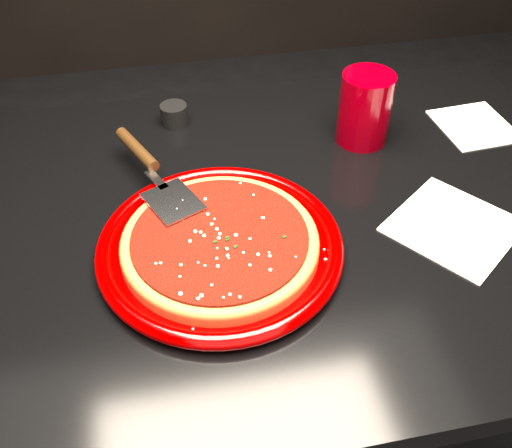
{
  "coord_description": "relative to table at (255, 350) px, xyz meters",
  "views": [
    {
      "loc": [
        -0.13,
        -0.66,
        1.36
      ],
      "look_at": [
        -0.01,
        -0.04,
        0.77
      ],
      "focal_mm": 40.0,
      "sensor_mm": 36.0,
      "label": 1
    }
  ],
  "objects": [
    {
      "name": "basil_flecks",
      "position": [
        -0.07,
        -0.07,
        0.41
      ],
      "size": [
        0.23,
        0.23,
        0.0
      ],
      "primitive_type": null,
      "color": "black",
      "rests_on": "plate"
    },
    {
      "name": "pizza_sauce",
      "position": [
        -0.07,
        -0.07,
        0.41
      ],
      "size": [
        0.33,
        0.33,
        0.01
      ],
      "primitive_type": "cylinder",
      "rotation": [
        0.0,
        0.0,
        -0.31
      ],
      "color": "maroon",
      "rests_on": "plate"
    },
    {
      "name": "pizza_crust_rim",
      "position": [
        -0.07,
        -0.07,
        0.4
      ],
      "size": [
        0.37,
        0.37,
        0.02
      ],
      "primitive_type": "torus",
      "rotation": [
        0.0,
        0.0,
        -0.31
      ],
      "color": "brown",
      "rests_on": "plate"
    },
    {
      "name": "ramekin",
      "position": [
        -0.1,
        0.29,
        0.39
      ],
      "size": [
        0.06,
        0.06,
        0.04
      ],
      "primitive_type": "cylinder",
      "rotation": [
        0.0,
        0.0,
        -0.22
      ],
      "color": "black",
      "rests_on": "table"
    },
    {
      "name": "parmesan_dusting",
      "position": [
        -0.07,
        -0.07,
        0.41
      ],
      "size": [
        0.25,
        0.25,
        0.01
      ],
      "primitive_type": null,
      "color": "beige",
      "rests_on": "plate"
    },
    {
      "name": "pizza_crust",
      "position": [
        -0.07,
        -0.07,
        0.39
      ],
      "size": [
        0.37,
        0.37,
        0.01
      ],
      "primitive_type": "cylinder",
      "rotation": [
        0.0,
        0.0,
        -0.31
      ],
      "color": "brown",
      "rests_on": "plate"
    },
    {
      "name": "napkin_a",
      "position": [
        0.3,
        -0.09,
        0.38
      ],
      "size": [
        0.24,
        0.24,
        0.0
      ],
      "primitive_type": "cube",
      "rotation": [
        0.0,
        0.0,
        0.64
      ],
      "color": "white",
      "rests_on": "table"
    },
    {
      "name": "table",
      "position": [
        0.0,
        0.0,
        0.0
      ],
      "size": [
        1.2,
        0.8,
        0.75
      ],
      "primitive_type": "cube",
      "color": "black",
      "rests_on": "floor"
    },
    {
      "name": "cup",
      "position": [
        0.24,
        0.17,
        0.44
      ],
      "size": [
        0.09,
        0.09,
        0.13
      ],
      "primitive_type": "cylinder",
      "rotation": [
        0.0,
        0.0,
        -0.0
      ],
      "color": "#780009",
      "rests_on": "table"
    },
    {
      "name": "plate",
      "position": [
        -0.07,
        -0.07,
        0.39
      ],
      "size": [
        0.46,
        0.46,
        0.03
      ],
      "primitive_type": "cylinder",
      "rotation": [
        0.0,
        0.0,
        -0.31
      ],
      "color": "#7D0000",
      "rests_on": "table"
    },
    {
      "name": "napkin_b",
      "position": [
        0.47,
        0.17,
        0.38
      ],
      "size": [
        0.14,
        0.15,
        0.0
      ],
      "primitive_type": "cube",
      "rotation": [
        0.0,
        0.0,
        0.07
      ],
      "color": "white",
      "rests_on": "table"
    },
    {
      "name": "pizza_server",
      "position": [
        -0.15,
        0.09,
        0.42
      ],
      "size": [
        0.2,
        0.31,
        0.02
      ],
      "primitive_type": null,
      "rotation": [
        0.0,
        0.0,
        0.43
      ],
      "color": "silver",
      "rests_on": "plate"
    },
    {
      "name": "floor",
      "position": [
        0.0,
        0.0,
        -0.38
      ],
      "size": [
        4.0,
        4.0,
        0.01
      ],
      "primitive_type": "cube",
      "color": "black",
      "rests_on": "ground"
    }
  ]
}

